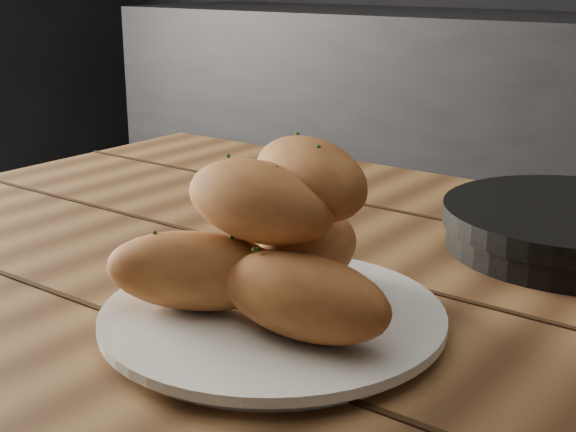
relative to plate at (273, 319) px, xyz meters
name	(u,v)px	position (x,y,z in m)	size (l,w,h in m)	color
counter	(529,172)	(-0.45, 1.81, -0.31)	(2.80, 0.60, 0.90)	black
plate	(273,319)	(0.00, 0.00, 0.00)	(0.27, 0.27, 0.02)	white
bread_rolls	(273,241)	(0.00, 0.00, 0.06)	(0.25, 0.22, 0.13)	#B87233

